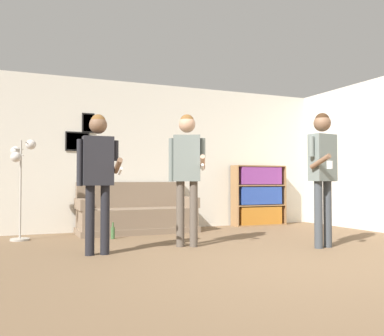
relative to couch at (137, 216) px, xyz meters
name	(u,v)px	position (x,y,z in m)	size (l,w,h in m)	color
ground_plane	(308,272)	(0.68, -3.76, -0.29)	(20.00, 20.00, 0.00)	brown
wall_back	(165,157)	(0.68, 0.42, 1.06)	(8.80, 0.08, 2.70)	silver
wall_right	(382,154)	(3.91, -1.68, 1.06)	(0.06, 6.54, 2.70)	silver
couch	(137,216)	(0.00, 0.00, 0.00)	(2.03, 0.80, 0.87)	#7A6651
bookshelf	(259,195)	(2.59, 0.20, 0.31)	(1.12, 0.30, 1.20)	olive
floor_lamp	(21,169)	(-1.88, -0.29, 0.79)	(0.36, 0.39, 1.52)	#ADA89E
person_player_foreground_left	(98,168)	(-1.05, -2.00, 0.76)	(0.50, 0.46, 1.70)	black
person_player_foreground_center	(187,164)	(0.19, -1.83, 0.84)	(0.46, 0.60, 1.80)	brown
person_watcher_holding_cup	(323,163)	(1.83, -2.62, 0.84)	(0.49, 0.49, 1.81)	#3D4247
bottle_on_floor	(113,232)	(-0.56, -0.65, -0.19)	(0.06, 0.06, 0.25)	#3D6638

